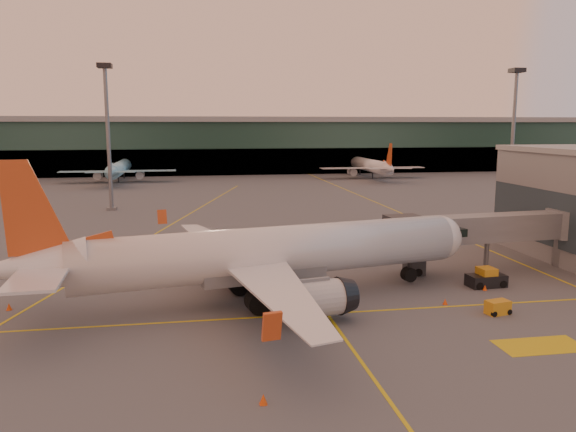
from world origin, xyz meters
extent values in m
plane|color=#4C4F54|center=(0.00, 0.00, 0.00)|extent=(600.00, 600.00, 0.00)
cube|color=gold|center=(0.00, 5.00, 0.01)|extent=(80.00, 0.25, 0.01)
cube|color=gold|center=(-10.00, 45.00, 0.01)|extent=(31.30, 115.98, 0.01)
cube|color=gold|center=(30.00, 70.00, 0.01)|extent=(0.25, 160.00, 0.01)
cube|color=gold|center=(5.00, -8.00, 0.01)|extent=(0.25, 30.00, 0.01)
cube|color=gold|center=(18.00, -4.00, 0.01)|extent=(6.00, 3.00, 0.01)
cube|color=#19382D|center=(0.00, 142.00, 8.00)|extent=(400.00, 18.00, 16.00)
cube|color=gray|center=(0.00, 142.00, 16.80)|extent=(400.00, 20.00, 1.60)
cube|color=black|center=(0.00, 133.50, 4.00)|extent=(400.00, 1.00, 8.00)
cube|color=#2D3D47|center=(33.05, 18.00, 5.00)|extent=(0.30, 21.60, 6.00)
cylinder|color=slate|center=(-20.00, 66.00, 12.50)|extent=(0.70, 0.70, 25.00)
cube|color=black|center=(-20.00, 66.00, 25.20)|extent=(2.40, 2.40, 0.80)
cube|color=slate|center=(-20.00, 66.00, 0.25)|extent=(1.60, 1.60, 0.50)
cylinder|color=slate|center=(55.00, 62.00, 12.50)|extent=(0.70, 0.70, 25.00)
cube|color=black|center=(55.00, 62.00, 25.20)|extent=(2.40, 2.40, 0.80)
cube|color=slate|center=(55.00, 62.00, 0.25)|extent=(1.60, 1.60, 0.50)
cylinder|color=white|center=(1.37, 9.26, 4.34)|extent=(33.98, 10.95, 4.34)
sphere|color=white|center=(17.93, 12.61, 4.34)|extent=(4.25, 4.25, 4.25)
cube|color=black|center=(19.14, 12.85, 4.88)|extent=(2.47, 3.15, 0.76)
cone|color=white|center=(-17.21, 5.50, 4.66)|extent=(8.09, 5.51, 4.12)
cube|color=white|center=(-16.07, 1.94, 4.77)|extent=(3.92, 7.20, 0.22)
cylinder|color=silver|center=(3.49, 2.96, 1.95)|extent=(5.00, 3.66, 2.82)
cylinder|color=black|center=(-0.49, 6.00, 0.98)|extent=(2.21, 1.87, 1.95)
cylinder|color=black|center=(-0.49, 6.00, 1.57)|extent=(0.39, 0.39, 1.19)
cube|color=white|center=(-17.54, 9.21, 4.77)|extent=(5.63, 7.77, 0.22)
cylinder|color=silver|center=(0.87, 15.88, 1.95)|extent=(5.00, 3.66, 2.82)
cylinder|color=black|center=(-1.61, 11.53, 0.98)|extent=(2.21, 1.87, 1.95)
cylinder|color=black|center=(-1.61, 11.53, 1.57)|extent=(0.39, 0.39, 1.19)
cube|color=slate|center=(0.16, 9.01, 2.93)|extent=(11.19, 5.53, 1.73)
cylinder|color=black|center=(14.70, 11.95, 0.98)|extent=(1.51, 1.12, 1.37)
cube|color=slate|center=(24.38, 15.09, 4.64)|extent=(19.49, 4.41, 2.70)
cube|color=#2D3035|center=(15.25, 14.78, 4.64)|extent=(3.71, 3.71, 3.00)
cube|color=#2D3035|center=(16.75, 15.68, 1.20)|extent=(1.60, 2.40, 2.40)
cylinder|color=black|center=(16.75, 14.58, 0.40)|extent=(0.80, 0.40, 0.80)
cylinder|color=black|center=(16.75, 16.78, 0.40)|extent=(0.80, 0.40, 0.80)
cylinder|color=slate|center=(24.38, 15.09, 1.67)|extent=(0.50, 0.50, 3.34)
cylinder|color=slate|center=(34.00, 16.00, 4.64)|extent=(4.40, 4.40, 3.00)
cylinder|color=slate|center=(34.00, 16.00, 1.67)|extent=(2.40, 2.40, 3.34)
cube|color=#A91826|center=(-0.22, 13.37, 0.73)|extent=(3.70, 3.20, 1.46)
cube|color=silver|center=(-0.50, 13.28, 3.02)|extent=(6.13, 4.09, 2.73)
cylinder|color=black|center=(-1.52, 11.71, 0.44)|extent=(0.94, 0.60, 0.88)
cylinder|color=black|center=(1.81, 12.81, 0.44)|extent=(0.94, 0.60, 0.88)
cube|color=orange|center=(18.57, 2.62, 0.56)|extent=(2.05, 1.47, 1.12)
cylinder|color=black|center=(17.93, 2.01, 0.23)|extent=(0.50, 0.32, 0.47)
cylinder|color=black|center=(19.40, 2.30, 0.23)|extent=(0.50, 0.32, 0.47)
cube|color=black|center=(21.66, 10.06, 0.57)|extent=(3.65, 2.13, 1.14)
cube|color=orange|center=(21.66, 10.06, 1.35)|extent=(1.57, 1.76, 0.93)
cylinder|color=black|center=(20.48, 9.14, 0.36)|extent=(0.75, 0.37, 0.72)
cylinder|color=black|center=(22.96, 9.33, 0.36)|extent=(0.75, 0.37, 0.72)
cone|color=#E0480B|center=(20.90, 8.88, 0.26)|extent=(0.41, 0.41, 0.52)
cube|color=#E0480B|center=(20.90, 8.88, 0.01)|extent=(0.35, 0.35, 0.03)
cone|color=#E0480B|center=(-20.68, 10.24, 0.29)|extent=(0.46, 0.46, 0.58)
cube|color=#E0480B|center=(-20.68, 10.24, 0.02)|extent=(0.40, 0.40, 0.03)
cone|color=#E0480B|center=(-1.93, -8.97, 0.30)|extent=(0.47, 0.47, 0.59)
cube|color=#E0480B|center=(-1.93, -8.97, 0.02)|extent=(0.40, 0.40, 0.03)
cone|color=#E0480B|center=(0.63, 27.32, 0.27)|extent=(0.42, 0.42, 0.54)
cube|color=#E0480B|center=(0.63, 27.32, 0.01)|extent=(0.37, 0.37, 0.03)
cone|color=#E0480B|center=(15.46, 5.57, 0.26)|extent=(0.41, 0.41, 0.52)
cube|color=#E0480B|center=(15.46, 5.57, 0.01)|extent=(0.35, 0.35, 0.03)
camera|label=1|loc=(-5.36, -37.41, 15.09)|focal=35.00mm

